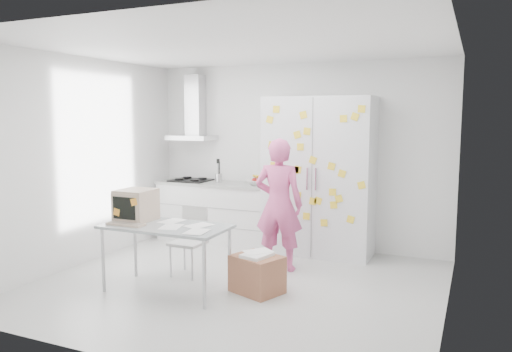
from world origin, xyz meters
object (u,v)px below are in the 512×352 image
at_px(desk, 146,214).
at_px(chair, 191,236).
at_px(cardboard_box, 257,273).
at_px(person, 279,204).

distance_m(desk, chair, 0.74).
distance_m(desk, cardboard_box, 1.40).
bearing_deg(chair, desk, -107.10).
distance_m(chair, cardboard_box, 1.08).
xyz_separation_m(person, desk, (-1.12, -1.23, 0.01)).
bearing_deg(person, desk, 40.52).
bearing_deg(chair, person, 34.87).
bearing_deg(desk, chair, 71.21).
xyz_separation_m(desk, cardboard_box, (1.21, 0.34, -0.63)).
xyz_separation_m(desk, chair, (0.20, 0.61, -0.37)).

